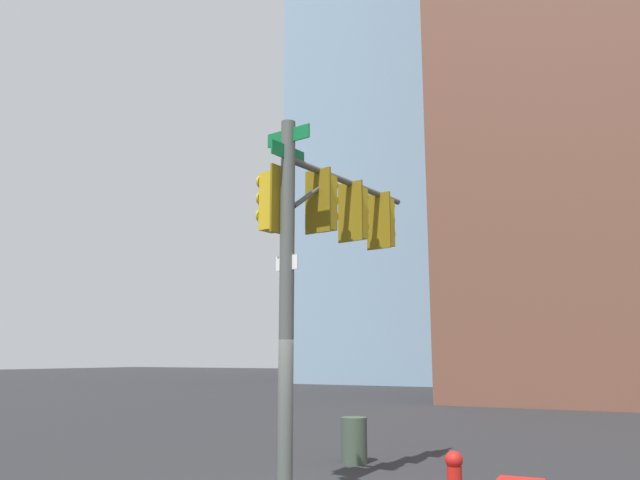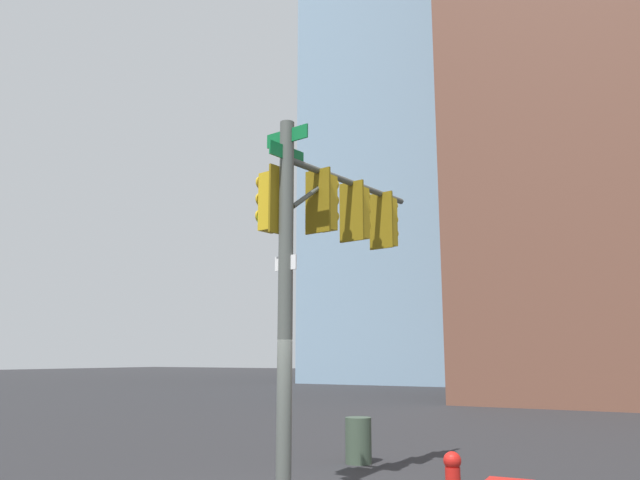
{
  "view_description": "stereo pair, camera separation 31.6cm",
  "coord_description": "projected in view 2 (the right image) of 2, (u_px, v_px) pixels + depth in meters",
  "views": [
    {
      "loc": [
        -5.0,
        8.09,
        2.23
      ],
      "look_at": [
        0.0,
        -1.37,
        4.25
      ],
      "focal_mm": 34.73,
      "sensor_mm": 36.0,
      "label": 1
    },
    {
      "loc": [
        -5.28,
        7.94,
        2.23
      ],
      "look_at": [
        0.0,
        -1.37,
        4.25
      ],
      "focal_mm": 34.73,
      "sensor_mm": 36.0,
      "label": 2
    }
  ],
  "objects": [
    {
      "name": "signal_pole_assembly",
      "position": [
        322.0,
        235.0,
        11.05
      ],
      "size": [
        1.35,
        4.08,
        6.17
      ],
      "rotation": [
        0.0,
        0.0,
        4.56
      ],
      "color": "#4C514C",
      "rests_on": "ground_plane"
    },
    {
      "name": "building_brick_farside",
      "position": [
        526.0,
        207.0,
        68.75
      ],
      "size": [
        22.52,
        19.05,
        37.32
      ],
      "primitive_type": "cube",
      "color": "brown",
      "rests_on": "ground_plane"
    },
    {
      "name": "litter_bin",
      "position": [
        358.0,
        440.0,
        13.21
      ],
      "size": [
        0.56,
        0.56,
        0.95
      ],
      "primitive_type": "cylinder",
      "color": "#384738",
      "rests_on": "ground_plane"
    },
    {
      "name": "building_glass_tower",
      "position": [
        474.0,
        66.0,
        62.47
      ],
      "size": [
        27.04,
        24.21,
        62.27
      ],
      "primitive_type": "cube",
      "color": "#7A99B2",
      "rests_on": "ground_plane"
    },
    {
      "name": "fire_hydrant",
      "position": [
        453.0,
        480.0,
        8.97
      ],
      "size": [
        0.34,
        0.26,
        0.87
      ],
      "color": "red",
      "rests_on": "ground_plane"
    }
  ]
}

